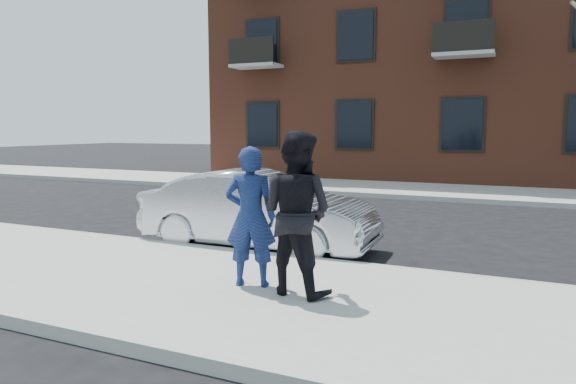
% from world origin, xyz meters
% --- Properties ---
extents(ground, '(100.00, 100.00, 0.00)m').
position_xyz_m(ground, '(0.00, 0.00, 0.00)').
color(ground, black).
rests_on(ground, ground).
extents(near_sidewalk, '(50.00, 3.50, 0.15)m').
position_xyz_m(near_sidewalk, '(0.00, -0.25, 0.07)').
color(near_sidewalk, gray).
rests_on(near_sidewalk, ground).
extents(near_curb, '(50.00, 0.10, 0.15)m').
position_xyz_m(near_curb, '(0.00, 1.55, 0.07)').
color(near_curb, '#999691').
rests_on(near_curb, ground).
extents(far_sidewalk, '(50.00, 3.50, 0.15)m').
position_xyz_m(far_sidewalk, '(0.00, 11.25, 0.07)').
color(far_sidewalk, gray).
rests_on(far_sidewalk, ground).
extents(far_curb, '(50.00, 0.10, 0.15)m').
position_xyz_m(far_curb, '(0.00, 9.45, 0.07)').
color(far_curb, '#999691').
rests_on(far_curb, ground).
extents(apartment_building, '(24.30, 10.30, 12.30)m').
position_xyz_m(apartment_building, '(2.00, 18.00, 6.16)').
color(apartment_building, brown).
rests_on(apartment_building, ground).
extents(silver_sedan, '(4.14, 1.51, 1.35)m').
position_xyz_m(silver_sedan, '(-2.21, 2.30, 0.68)').
color(silver_sedan, '#B7BABF').
rests_on(silver_sedan, ground).
extents(man_hoodie, '(0.72, 0.58, 1.73)m').
position_xyz_m(man_hoodie, '(-1.11, -0.03, 1.01)').
color(man_hoodie, navy).
rests_on(man_hoodie, near_sidewalk).
extents(man_peacoat, '(1.03, 0.86, 1.91)m').
position_xyz_m(man_peacoat, '(-0.49, -0.06, 1.11)').
color(man_peacoat, black).
rests_on(man_peacoat, near_sidewalk).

